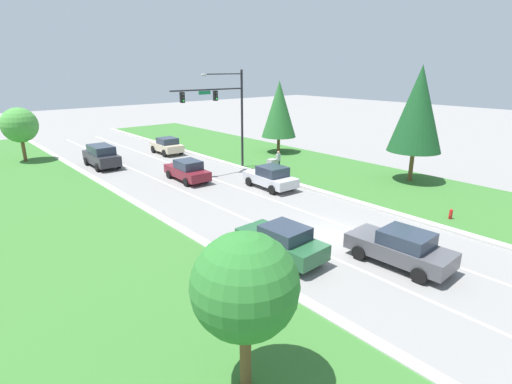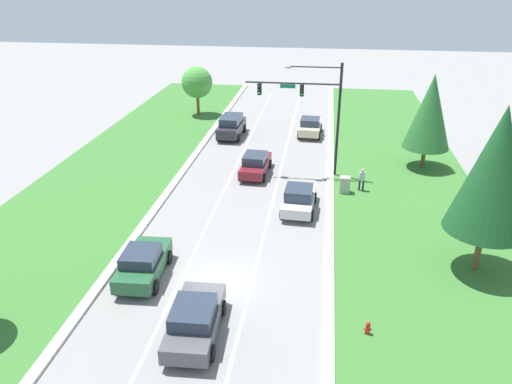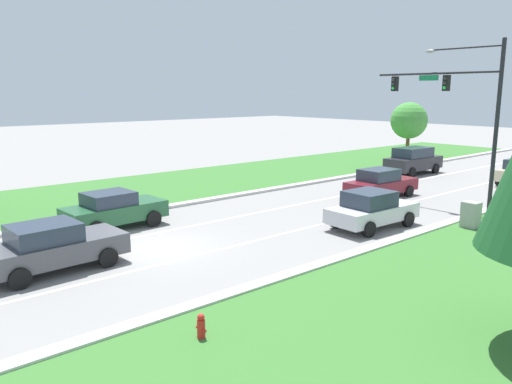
# 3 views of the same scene
# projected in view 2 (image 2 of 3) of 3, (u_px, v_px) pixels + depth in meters

# --- Properties ---
(ground_plane) EXTENTS (160.00, 160.00, 0.00)m
(ground_plane) POSITION_uv_depth(u_px,v_px,m) (216.00, 282.00, 25.05)
(ground_plane) COLOR gray
(curb_strip_right) EXTENTS (0.50, 90.00, 0.15)m
(curb_strip_right) POSITION_uv_depth(u_px,v_px,m) (329.00, 291.00, 24.30)
(curb_strip_right) COLOR beige
(curb_strip_right) RESTS_ON ground_plane
(curb_strip_left) EXTENTS (0.50, 90.00, 0.15)m
(curb_strip_left) POSITION_uv_depth(u_px,v_px,m) (109.00, 272.00, 25.74)
(curb_strip_left) COLOR beige
(curb_strip_left) RESTS_ON ground_plane
(grass_verge_right) EXTENTS (10.00, 90.00, 0.08)m
(grass_verge_right) POSITION_uv_depth(u_px,v_px,m) (440.00, 300.00, 23.65)
(grass_verge_right) COLOR #38702D
(grass_verge_right) RESTS_ON ground_plane
(grass_verge_left) EXTENTS (10.00, 90.00, 0.08)m
(grass_verge_left) POSITION_uv_depth(u_px,v_px,m) (14.00, 265.00, 26.42)
(grass_verge_left) COLOR #38702D
(grass_verge_left) RESTS_ON ground_plane
(lane_stripe_inner_left) EXTENTS (0.14, 81.00, 0.01)m
(lane_stripe_inner_left) POSITION_uv_depth(u_px,v_px,m) (181.00, 280.00, 25.28)
(lane_stripe_inner_left) COLOR white
(lane_stripe_inner_left) RESTS_ON ground_plane
(lane_stripe_inner_right) EXTENTS (0.14, 81.00, 0.01)m
(lane_stripe_inner_right) POSITION_uv_depth(u_px,v_px,m) (251.00, 285.00, 24.82)
(lane_stripe_inner_right) COLOR white
(lane_stripe_inner_right) RESTS_ON ground_plane
(traffic_signal_mast) EXTENTS (6.90, 0.41, 8.42)m
(traffic_signal_mast) POSITION_uv_depth(u_px,v_px,m) (313.00, 103.00, 35.86)
(traffic_signal_mast) COLOR black
(traffic_signal_mast) RESTS_ON ground_plane
(forest_sedan) EXTENTS (2.27, 4.49, 1.67)m
(forest_sedan) POSITION_uv_depth(u_px,v_px,m) (143.00, 263.00, 25.13)
(forest_sedan) COLOR #235633
(forest_sedan) RESTS_ON ground_plane
(burgundy_sedan) EXTENTS (2.12, 4.71, 1.67)m
(burgundy_sedan) POSITION_uv_depth(u_px,v_px,m) (255.00, 164.00, 37.82)
(burgundy_sedan) COLOR maroon
(burgundy_sedan) RESTS_ON ground_plane
(silver_sedan) EXTENTS (2.24, 4.45, 1.68)m
(silver_sedan) POSITION_uv_depth(u_px,v_px,m) (299.00, 199.00, 32.15)
(silver_sedan) COLOR silver
(silver_sedan) RESTS_ON ground_plane
(charcoal_suv) EXTENTS (2.17, 4.92, 1.97)m
(charcoal_suv) POSITION_uv_depth(u_px,v_px,m) (231.00, 126.00, 46.22)
(charcoal_suv) COLOR #28282D
(charcoal_suv) RESTS_ON ground_plane
(graphite_sedan) EXTENTS (2.28, 4.77, 1.67)m
(graphite_sedan) POSITION_uv_depth(u_px,v_px,m) (195.00, 319.00, 21.13)
(graphite_sedan) COLOR #4C4C51
(graphite_sedan) RESTS_ON ground_plane
(champagne_sedan) EXTENTS (2.20, 4.24, 1.69)m
(champagne_sedan) POSITION_uv_depth(u_px,v_px,m) (310.00, 126.00, 46.58)
(champagne_sedan) COLOR beige
(champagne_sedan) RESTS_ON ground_plane
(utility_cabinet) EXTENTS (0.70, 0.60, 1.22)m
(utility_cabinet) POSITION_uv_depth(u_px,v_px,m) (345.00, 185.00, 34.68)
(utility_cabinet) COLOR #9E9E99
(utility_cabinet) RESTS_ON ground_plane
(pedestrian) EXTENTS (0.40, 0.23, 1.69)m
(pedestrian) POSITION_uv_depth(u_px,v_px,m) (362.00, 179.00, 34.84)
(pedestrian) COLOR #232842
(pedestrian) RESTS_ON ground_plane
(fire_hydrant) EXTENTS (0.34, 0.20, 0.70)m
(fire_hydrant) POSITION_uv_depth(u_px,v_px,m) (368.00, 328.00, 21.35)
(fire_hydrant) COLOR red
(fire_hydrant) RESTS_ON ground_plane
(conifer_near_right_tree) EXTENTS (3.52, 3.52, 7.35)m
(conifer_near_right_tree) POSITION_uv_depth(u_px,v_px,m) (430.00, 112.00, 37.49)
(conifer_near_right_tree) COLOR brown
(conifer_near_right_tree) RESTS_ON ground_plane
(conifer_far_right_tree) EXTENTS (3.99, 3.99, 8.83)m
(conifer_far_right_tree) POSITION_uv_depth(u_px,v_px,m) (495.00, 170.00, 23.76)
(conifer_far_right_tree) COLOR brown
(conifer_far_right_tree) RESTS_ON ground_plane
(oak_far_left_tree) EXTENTS (3.22, 3.22, 5.10)m
(oak_far_left_tree) POSITION_uv_depth(u_px,v_px,m) (197.00, 83.00, 51.90)
(oak_far_left_tree) COLOR brown
(oak_far_left_tree) RESTS_ON ground_plane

